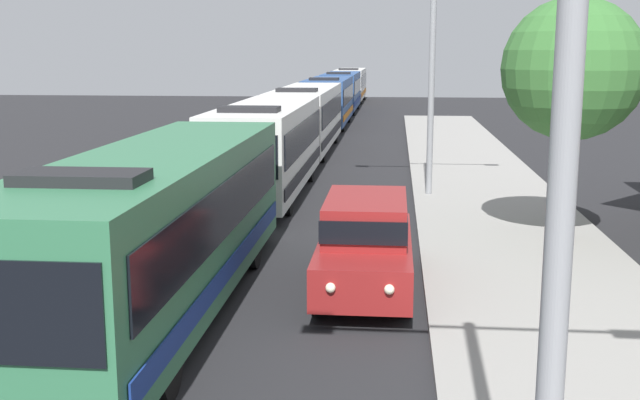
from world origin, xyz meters
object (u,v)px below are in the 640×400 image
at_px(bus_middle, 307,116).
at_px(roadside_tree, 573,70).
at_px(bus_lead, 160,225).
at_px(bus_second_in_line, 267,145).
at_px(bus_fourth_in_line, 329,100).
at_px(bus_tail_end, 350,84).
at_px(bus_rear, 341,90).
at_px(streetlamp_mid, 433,39).
at_px(white_suv, 366,240).

relative_size(bus_middle, roadside_tree, 2.04).
bearing_deg(bus_lead, bus_second_in_line, 90.00).
bearing_deg(bus_second_in_line, bus_middle, 90.00).
relative_size(bus_second_in_line, bus_fourth_in_line, 0.98).
bearing_deg(bus_middle, bus_tail_end, 90.00).
relative_size(bus_rear, streetlamp_mid, 1.33).
xyz_separation_m(bus_second_in_line, bus_fourth_in_line, (0.00, 24.32, 0.00)).
relative_size(white_suv, roadside_tree, 0.85).
bearing_deg(bus_rear, bus_middle, -90.00).
distance_m(bus_second_in_line, streetlamp_mid, 6.42).
bearing_deg(bus_rear, bus_lead, -90.00).
distance_m(bus_second_in_line, bus_rear, 36.26).
relative_size(bus_fourth_in_line, bus_rear, 0.99).
bearing_deg(bus_fourth_in_line, white_suv, -83.91).
xyz_separation_m(bus_second_in_line, white_suv, (3.70, -10.32, -0.65)).
xyz_separation_m(bus_second_in_line, roadside_tree, (8.50, -6.21, 2.68)).
bearing_deg(bus_rear, bus_fourth_in_line, -90.00).
height_order(bus_second_in_line, bus_middle, same).
distance_m(bus_lead, roadside_tree, 10.73).
height_order(bus_lead, bus_middle, same).
distance_m(bus_middle, roadside_tree, 20.01).
relative_size(bus_rear, roadside_tree, 1.82).
relative_size(bus_middle, streetlamp_mid, 1.49).
distance_m(bus_fourth_in_line, streetlamp_mid, 25.24).
relative_size(white_suv, streetlamp_mid, 0.62).
bearing_deg(streetlamp_mid, white_suv, -99.43).
bearing_deg(bus_lead, bus_fourth_in_line, 90.00).
relative_size(bus_fourth_in_line, streetlamp_mid, 1.32).
height_order(bus_lead, white_suv, bus_lead).
bearing_deg(white_suv, bus_tail_end, 93.59).
bearing_deg(bus_rear, white_suv, -85.46).
xyz_separation_m(bus_lead, bus_second_in_line, (-0.00, 12.19, -0.00)).
height_order(bus_lead, bus_fourth_in_line, same).
bearing_deg(bus_second_in_line, roadside_tree, -36.13).
relative_size(bus_second_in_line, bus_tail_end, 0.96).
bearing_deg(bus_rear, roadside_tree, -78.68).
relative_size(bus_rear, white_suv, 2.14).
relative_size(bus_tail_end, white_suv, 2.15).
bearing_deg(bus_middle, roadside_tree, -64.62).
height_order(bus_fourth_in_line, roadside_tree, roadside_tree).
bearing_deg(bus_second_in_line, white_suv, -70.29).
height_order(bus_second_in_line, bus_fourth_in_line, same).
relative_size(bus_tail_end, streetlamp_mid, 1.34).
bearing_deg(streetlamp_mid, bus_fourth_in_line, 102.47).
xyz_separation_m(white_suv, roadside_tree, (4.80, 4.12, 3.33)).
xyz_separation_m(bus_second_in_line, bus_middle, (0.00, 11.71, 0.00)).
height_order(bus_rear, white_suv, bus_rear).
bearing_deg(roadside_tree, streetlamp_mid, 116.88).
bearing_deg(bus_tail_end, white_suv, -86.41).
relative_size(bus_middle, white_suv, 2.40).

